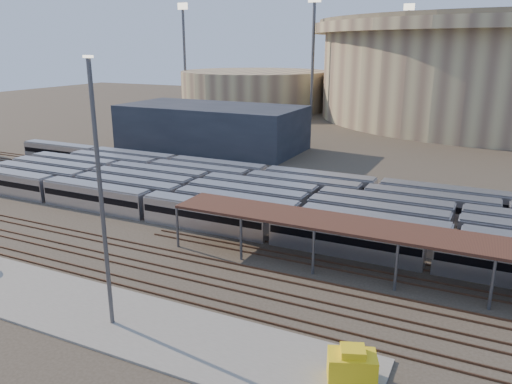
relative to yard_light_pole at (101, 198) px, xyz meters
The scene contains 13 objects.
ground 19.81m from the yard_light_pole, 78.48° to the left, with size 420.00×420.00×0.00m, color #383026.
apron 11.59m from the yard_light_pole, 156.00° to the left, with size 50.00×9.00×0.20m, color gray.
subway_trains 35.99m from the yard_light_pole, 81.81° to the left, with size 129.51×23.90×3.60m.
inspection_shed 32.72m from the yard_light_pole, 38.12° to the left, with size 60.30×6.00×5.30m.
empty_tracks 16.05m from the yard_light_pole, 73.39° to the left, with size 170.00×9.62×0.18m.
stadium 158.41m from the yard_light_pole, 79.73° to the left, with size 124.00×124.00×32.50m.
secondary_arena 156.52m from the yard_light_pole, 111.28° to the left, with size 56.00×56.00×14.00m, color tan.
service_building 77.87m from the yard_light_pole, 114.18° to the left, with size 42.00×20.00×10.00m, color #1E232D.
floodlight_0 128.93m from the yard_light_pole, 102.02° to the left, with size 4.00×1.00×38.40m.
floodlight_1 158.78m from the yard_light_pole, 121.06° to the left, with size 4.00×1.00×38.40m.
floodlight_3 176.16m from the yard_light_pole, 92.21° to the left, with size 4.00×1.00×38.40m.
yard_light_pole is the anchor object (origin of this frame).
yellow_equipment 23.29m from the yard_light_pole, ahead, with size 3.43×2.14×2.14m, color yellow.
Camera 1 is at (24.77, -44.98, 23.41)m, focal length 35.00 mm.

